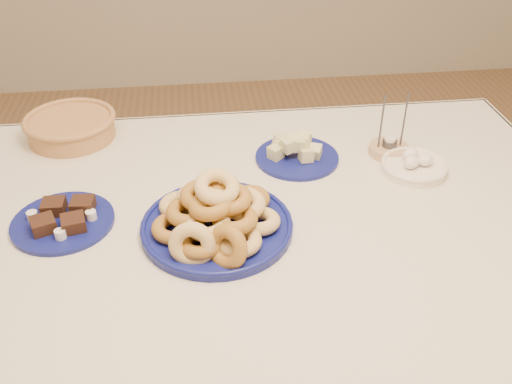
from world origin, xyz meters
TOP-DOWN VIEW (x-y plane):
  - dining_table at (0.00, 0.00)m, footprint 1.71×1.11m
  - donut_platter at (-0.09, -0.06)m, footprint 0.46×0.46m
  - melon_plate at (0.15, 0.24)m, footprint 0.29×0.29m
  - brownie_plate at (-0.45, 0.01)m, footprint 0.27×0.27m
  - wicker_basket at (-0.49, 0.45)m, footprint 0.31×0.31m
  - candle_holder at (0.42, 0.24)m, footprint 0.11×0.11m
  - egg_bowl at (0.45, 0.14)m, footprint 0.24×0.24m

SIDE VIEW (x-z plane):
  - dining_table at x=0.00m, z-range 0.27..1.02m
  - brownie_plate at x=-0.45m, z-range 0.74..0.78m
  - candle_holder at x=0.42m, z-range 0.67..0.86m
  - egg_bowl at x=0.45m, z-range 0.74..0.80m
  - melon_plate at x=0.15m, z-range 0.73..0.81m
  - wicker_basket at x=-0.49m, z-range 0.75..0.82m
  - donut_platter at x=-0.09m, z-range 0.71..0.88m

